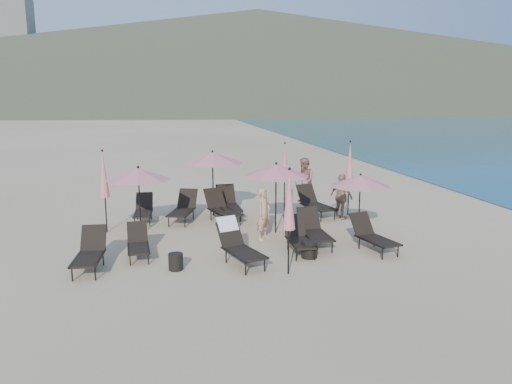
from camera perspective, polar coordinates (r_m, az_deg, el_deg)
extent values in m
plane|color=#D6BA8C|center=(14.19, 3.10, -7.05)|extent=(800.00, 800.00, 0.00)
cone|color=brown|center=(320.23, 0.26, 15.33)|extent=(690.00, 690.00, 55.00)
cone|color=brown|center=(393.96, 18.66, 12.31)|extent=(280.00, 280.00, 32.00)
cube|color=beige|center=(267.24, -26.47, 14.26)|extent=(22.00, 18.00, 48.00)
cube|color=beige|center=(326.05, -19.03, 13.17)|extent=(18.00, 16.00, 38.00)
cube|color=black|center=(13.28, -18.68, -7.30)|extent=(0.74, 1.30, 0.05)
cube|color=black|center=(13.97, -18.07, -5.02)|extent=(0.68, 0.52, 0.64)
cylinder|color=black|center=(12.92, -20.29, -8.80)|extent=(0.04, 0.04, 0.35)
cylinder|color=black|center=(13.90, -19.27, -7.31)|extent=(0.04, 0.04, 0.35)
cylinder|color=black|center=(12.80, -17.90, -8.83)|extent=(0.04, 0.04, 0.35)
cylinder|color=black|center=(13.79, -17.06, -7.32)|extent=(0.04, 0.04, 0.35)
cube|color=black|center=(13.39, -19.96, -7.18)|extent=(0.15, 1.40, 0.04)
cube|color=black|center=(13.26, -17.31, -7.19)|extent=(0.15, 1.40, 0.04)
cube|color=black|center=(13.95, -13.28, -6.31)|extent=(0.63, 1.11, 0.05)
cube|color=black|center=(14.57, -13.41, -4.47)|extent=(0.58, 0.44, 0.56)
cylinder|color=black|center=(13.57, -14.19, -7.58)|extent=(0.03, 0.03, 0.31)
cylinder|color=black|center=(14.45, -14.25, -6.41)|extent=(0.03, 0.03, 0.31)
cylinder|color=black|center=(13.58, -12.20, -7.47)|extent=(0.03, 0.03, 0.31)
cylinder|color=black|center=(14.46, -12.38, -6.32)|extent=(0.03, 0.03, 0.31)
cube|color=black|center=(13.99, -14.40, -6.28)|extent=(0.11, 1.22, 0.04)
cube|color=black|center=(14.00, -12.18, -6.16)|extent=(0.11, 1.22, 0.04)
cube|color=black|center=(13.01, -1.26, -7.05)|extent=(1.03, 1.41, 0.05)
cube|color=black|center=(13.64, -2.98, -4.82)|extent=(0.77, 0.66, 0.65)
cylinder|color=black|center=(12.51, -1.20, -8.73)|extent=(0.04, 0.04, 0.36)
cylinder|color=black|center=(13.42, -3.45, -7.34)|extent=(0.04, 0.04, 0.36)
cylinder|color=black|center=(12.76, 0.99, -8.31)|extent=(0.04, 0.04, 0.36)
cylinder|color=black|center=(13.66, -1.37, -6.99)|extent=(0.04, 0.04, 0.36)
cube|color=black|center=(12.91, -2.61, -7.15)|extent=(0.50, 1.36, 0.04)
cube|color=black|center=(13.19, -0.15, -6.73)|extent=(0.50, 1.36, 0.04)
cube|color=white|center=(13.70, -3.28, -3.67)|extent=(0.64, 0.46, 0.39)
cube|color=black|center=(14.03, 5.17, -5.81)|extent=(0.65, 1.21, 0.05)
cube|color=black|center=(14.69, 4.41, -3.83)|extent=(0.63, 0.47, 0.61)
cylinder|color=black|center=(13.56, 4.62, -7.20)|extent=(0.04, 0.04, 0.34)
cylinder|color=black|center=(14.51, 3.65, -5.95)|extent=(0.04, 0.04, 0.34)
cylinder|color=black|center=(13.69, 6.74, -7.06)|extent=(0.04, 0.04, 0.34)
cylinder|color=black|center=(14.63, 5.63, -5.84)|extent=(0.04, 0.04, 0.34)
cube|color=black|center=(14.00, 3.94, -5.79)|extent=(0.08, 1.34, 0.04)
cube|color=black|center=(14.15, 6.30, -5.65)|extent=(0.08, 1.34, 0.04)
cube|color=black|center=(14.66, 7.00, -5.00)|extent=(0.66, 1.28, 0.05)
cube|color=black|center=(15.37, 6.04, -3.01)|extent=(0.66, 0.48, 0.66)
cylinder|color=black|center=(14.15, 6.57, -6.40)|extent=(0.04, 0.04, 0.36)
cylinder|color=black|center=(15.15, 5.32, -5.18)|extent=(0.04, 0.04, 0.36)
cylinder|color=black|center=(14.33, 8.69, -6.24)|extent=(0.04, 0.04, 0.36)
cylinder|color=black|center=(15.31, 7.31, -5.05)|extent=(0.04, 0.04, 0.36)
cube|color=black|center=(14.62, 5.74, -4.98)|extent=(0.04, 1.43, 0.04)
cube|color=black|center=(14.81, 8.11, -4.82)|extent=(0.04, 1.43, 0.04)
cube|color=black|center=(14.54, 13.86, -5.45)|extent=(0.90, 1.34, 0.05)
cube|color=black|center=(15.08, 11.98, -3.57)|extent=(0.72, 0.60, 0.63)
cylinder|color=black|center=(14.05, 14.25, -6.84)|extent=(0.04, 0.04, 0.35)
cylinder|color=black|center=(14.84, 11.72, -5.75)|extent=(0.04, 0.04, 0.35)
cylinder|color=black|center=(14.38, 15.92, -6.51)|extent=(0.04, 0.04, 0.35)
cylinder|color=black|center=(15.15, 13.36, -5.47)|extent=(0.04, 0.04, 0.35)
cube|color=black|center=(14.39, 12.77, -5.53)|extent=(0.35, 1.35, 0.04)
cube|color=black|center=(14.76, 14.68, -5.20)|extent=(0.35, 1.35, 0.04)
cube|color=black|center=(17.77, -12.78, -2.44)|extent=(0.65, 1.18, 0.05)
cube|color=black|center=(18.46, -12.64, -1.02)|extent=(0.62, 0.47, 0.59)
cylinder|color=black|center=(17.37, -13.70, -3.39)|extent=(0.03, 0.03, 0.33)
cylinder|color=black|center=(18.32, -13.42, -2.61)|extent=(0.03, 0.03, 0.33)
cylinder|color=black|center=(17.32, -12.05, -3.35)|extent=(0.03, 0.03, 0.33)
cylinder|color=black|center=(18.28, -11.86, -2.58)|extent=(0.03, 0.03, 0.33)
cube|color=black|center=(17.84, -13.70, -2.40)|extent=(0.10, 1.30, 0.04)
cube|color=black|center=(17.79, -11.85, -2.35)|extent=(0.10, 1.30, 0.04)
cube|color=black|center=(17.51, -8.57, -2.34)|extent=(1.05, 1.44, 0.05)
cube|color=black|center=(18.26, -7.84, -0.74)|extent=(0.79, 0.68, 0.67)
cylinder|color=black|center=(17.14, -9.95, -3.36)|extent=(0.04, 0.04, 0.37)
cylinder|color=black|center=(18.17, -8.90, -2.49)|extent=(0.04, 0.04, 0.37)
cylinder|color=black|center=(16.98, -8.14, -3.44)|extent=(0.04, 0.04, 0.37)
cylinder|color=black|center=(18.02, -7.19, -2.56)|extent=(0.04, 0.04, 0.37)
cube|color=black|center=(17.65, -9.53, -2.23)|extent=(0.51, 1.39, 0.04)
cube|color=black|center=(17.48, -7.50, -2.31)|extent=(0.51, 1.39, 0.04)
cube|color=black|center=(17.35, -3.53, -2.32)|extent=(1.06, 1.49, 0.06)
cube|color=black|center=(18.08, -4.74, -0.71)|extent=(0.81, 0.69, 0.69)
cylinder|color=black|center=(16.79, -3.62, -3.49)|extent=(0.04, 0.04, 0.38)
cylinder|color=black|center=(17.81, -5.17, -2.65)|extent=(0.04, 0.04, 0.38)
cylinder|color=black|center=(17.03, -1.84, -3.26)|extent=(0.04, 0.04, 0.38)
cylinder|color=black|center=(18.04, -3.47, -2.45)|extent=(0.04, 0.04, 0.38)
cube|color=black|center=(17.27, -4.62, -2.36)|extent=(0.49, 1.46, 0.04)
cube|color=black|center=(17.54, -2.61, -2.12)|extent=(0.49, 1.46, 0.04)
cube|color=black|center=(18.03, -3.00, -1.80)|extent=(0.73, 1.36, 0.06)
cube|color=black|center=(18.83, -3.48, -0.22)|extent=(0.71, 0.53, 0.69)
cylinder|color=black|center=(17.50, -3.61, -2.89)|extent=(0.04, 0.04, 0.38)
cylinder|color=black|center=(18.60, -4.19, -2.04)|extent=(0.04, 0.04, 0.38)
cylinder|color=black|center=(17.60, -1.74, -2.79)|extent=(0.04, 0.04, 0.38)
cylinder|color=black|center=(18.69, -2.43, -1.96)|extent=(0.04, 0.04, 0.38)
cube|color=black|center=(18.03, -4.08, -1.78)|extent=(0.09, 1.51, 0.04)
cube|color=black|center=(18.14, -1.99, -1.67)|extent=(0.09, 1.51, 0.04)
cube|color=black|center=(18.23, 7.26, -1.72)|extent=(1.01, 1.47, 0.06)
cube|color=black|center=(18.91, 5.81, -0.20)|extent=(0.80, 0.66, 0.69)
cylinder|color=black|center=(17.67, 7.43, -2.82)|extent=(0.04, 0.04, 0.38)
cylinder|color=black|center=(18.62, 5.51, -2.05)|extent=(0.04, 0.04, 0.38)
cylinder|color=black|center=(17.99, 8.99, -2.61)|extent=(0.04, 0.04, 0.38)
cylinder|color=black|center=(18.92, 7.02, -1.87)|extent=(0.04, 0.04, 0.38)
cube|color=black|center=(18.10, 6.27, -1.76)|extent=(0.42, 1.47, 0.04)
cube|color=black|center=(18.46, 8.04, -1.55)|extent=(0.42, 1.47, 0.04)
cylinder|color=black|center=(16.23, -13.15, -1.23)|extent=(0.04, 0.04, 2.06)
cone|color=#DF7E85|center=(16.06, -13.30, 2.03)|extent=(2.06, 2.06, 0.37)
sphere|color=black|center=(16.03, -13.33, 2.79)|extent=(0.08, 0.08, 0.08)
cylinder|color=black|center=(16.00, 2.28, -0.96)|extent=(0.04, 0.04, 2.15)
cone|color=#DF7E85|center=(15.83, 2.31, 2.48)|extent=(2.15, 2.15, 0.39)
sphere|color=black|center=(15.80, 2.31, 3.28)|extent=(0.08, 0.08, 0.08)
cylinder|color=black|center=(15.81, 11.72, -1.80)|extent=(0.04, 0.04, 1.90)
cone|color=#DF7E85|center=(15.64, 11.84, 1.26)|extent=(1.90, 1.90, 0.34)
sphere|color=black|center=(15.61, 11.87, 1.98)|extent=(0.07, 0.07, 0.07)
cylinder|color=black|center=(18.29, -4.94, 0.73)|extent=(0.05, 0.05, 2.26)
cone|color=#DF7E85|center=(18.13, -4.99, 3.91)|extent=(2.26, 2.26, 0.41)
sphere|color=black|center=(18.11, -5.01, 4.66)|extent=(0.09, 0.09, 0.09)
cylinder|color=black|center=(12.49, 3.73, -6.83)|extent=(0.04, 0.04, 1.16)
cone|color=#DF7E85|center=(12.15, 3.81, -0.92)|extent=(0.32, 0.32, 1.47)
sphere|color=black|center=(12.01, 3.86, 2.67)|extent=(0.07, 0.07, 0.07)
cylinder|color=black|center=(18.77, 10.51, -0.82)|extent=(0.04, 0.04, 1.19)
cone|color=#DF7E85|center=(18.55, 10.66, 3.26)|extent=(0.32, 0.32, 1.51)
sphere|color=black|center=(18.46, 10.74, 5.68)|extent=(0.08, 0.08, 0.08)
cylinder|color=black|center=(16.91, -16.76, -2.48)|extent=(0.04, 0.04, 1.16)
cone|color=#DF7E85|center=(16.66, -17.01, 1.92)|extent=(0.32, 0.32, 1.48)
sphere|color=black|center=(16.56, -17.16, 4.55)|extent=(0.07, 0.07, 0.07)
cylinder|color=black|center=(19.15, 3.26, -0.49)|extent=(0.04, 0.04, 1.14)
cone|color=#DF7E85|center=(18.93, 3.30, 3.34)|extent=(0.31, 0.31, 1.45)
sphere|color=black|center=(18.84, 3.33, 5.61)|extent=(0.07, 0.07, 0.07)
cylinder|color=black|center=(13.03, -9.15, -7.87)|extent=(0.38, 0.38, 0.43)
cylinder|color=black|center=(13.85, 6.11, -6.53)|extent=(0.45, 0.45, 0.48)
imported|color=tan|center=(15.34, 0.89, -2.49)|extent=(0.69, 0.70, 1.62)
imported|color=#A36154|center=(20.38, 5.53, 1.26)|extent=(0.83, 1.00, 1.89)
imported|color=tan|center=(18.03, 9.74, -0.52)|extent=(0.82, 1.05, 1.66)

